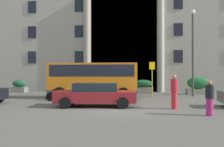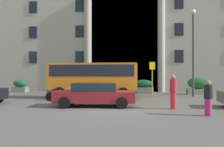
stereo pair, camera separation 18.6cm
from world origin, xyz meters
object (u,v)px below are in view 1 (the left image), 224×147
Objects in this scene: hedge_planter_entrance_right at (199,86)px; parked_hatchback_near at (96,94)px; lamppost_plaza_centre at (193,45)px; orange_minibus at (94,77)px; hedge_planter_far_east at (103,85)px; pedestrian_man_crossing at (174,92)px; bus_stop_sign at (152,75)px; hedge_planter_far_west at (19,86)px; pedestrian_woman_dark_dress at (210,98)px; hedge_planter_east at (143,87)px; motorcycle_near_kerb at (59,95)px.

hedge_planter_entrance_right reaches higher than parked_hatchback_near.
orange_minibus is at bearing -162.07° from lamppost_plaza_centre.
pedestrian_man_crossing reaches higher than hedge_planter_far_east.
lamppost_plaza_centre is (3.38, 0.78, 2.47)m from bus_stop_sign.
hedge_planter_entrance_right is 12.02m from parked_hatchback_near.
hedge_planter_far_east is (8.61, -0.59, 0.16)m from hedge_planter_far_west.
bus_stop_sign is 1.81× the size of pedestrian_woman_dark_dress.
pedestrian_woman_dark_dress is (6.35, -11.72, 0.01)m from hedge_planter_far_east.
hedge_planter_east is at bearing 175.36° from hedge_planter_entrance_right.
orange_minibus reaches higher than hedge_planter_far_west.
motorcycle_near_kerb is (-6.45, -3.89, -1.27)m from bus_stop_sign.
lamppost_plaza_centre reaches higher than pedestrian_woman_dark_dress.
pedestrian_man_crossing reaches higher than hedge_planter_east.
parked_hatchback_near is at bearing 135.39° from pedestrian_woman_dark_dress.
orange_minibus is 9.94m from hedge_planter_entrance_right.
hedge_planter_far_east is 9.23m from parked_hatchback_near.
orange_minibus is at bearing 105.18° from pedestrian_man_crossing.
hedge_planter_far_east is 1.02× the size of pedestrian_woman_dark_dress.
parked_hatchback_near reaches higher than motorcycle_near_kerb.
bus_stop_sign reaches higher than pedestrian_woman_dark_dress.
orange_minibus reaches higher than hedge_planter_east.
pedestrian_woman_dark_dress is (6.40, -7.00, -0.81)m from orange_minibus.
lamppost_plaza_centre reaches higher than pedestrian_man_crossing.
lamppost_plaza_centre is at bearing 61.62° from pedestrian_woman_dark_dress.
pedestrian_woman_dark_dress is at bearing -77.35° from bus_stop_sign.
hedge_planter_far_east is 0.22× the size of lamppost_plaza_centre.
bus_stop_sign is at bearing 30.43° from motorcycle_near_kerb.
lamppost_plaza_centre reaches higher than hedge_planter_far_west.
pedestrian_woman_dark_dress is (1.96, -8.75, -0.95)m from bus_stop_sign.
pedestrian_woman_dark_dress is (5.51, -2.53, 0.08)m from parked_hatchback_near.
hedge_planter_east is (-0.64, 3.26, -1.10)m from bus_stop_sign.
hedge_planter_far_west is 8.63m from hedge_planter_far_east.
parked_hatchback_near is (-3.55, -6.22, -1.03)m from bus_stop_sign.
hedge_planter_entrance_right is (4.34, 2.86, -0.96)m from bus_stop_sign.
bus_stop_sign is 1.78× the size of hedge_planter_far_east.
hedge_planter_east is 0.96× the size of motorcycle_near_kerb.
parked_hatchback_near is 2.42× the size of motorcycle_near_kerb.
lamppost_plaza_centre reaches higher than hedge_planter_far_east.
parked_hatchback_near is (-7.89, -9.07, -0.07)m from hedge_planter_entrance_right.
hedge_planter_east is 1.18× the size of pedestrian_woman_dark_dress.
hedge_planter_entrance_right is (4.98, -0.40, 0.14)m from hedge_planter_east.
hedge_planter_far_east is 8.73m from hedge_planter_entrance_right.
motorcycle_near_kerb is at bearing -154.58° from lamppost_plaza_centre.
lamppost_plaza_centre is (7.81, 2.53, 2.61)m from orange_minibus.
hedge_planter_far_east is 8.77m from lamppost_plaza_centre.
motorcycle_near_kerb is at bearing -48.66° from hedge_planter_far_west.
pedestrian_man_crossing is at bearing -62.36° from hedge_planter_far_east.
parked_hatchback_near is 2.56× the size of pedestrian_man_crossing.
orange_minibus is at bearing 96.76° from parked_hatchback_near.
orange_minibus is 3.03× the size of hedge_planter_entrance_right.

